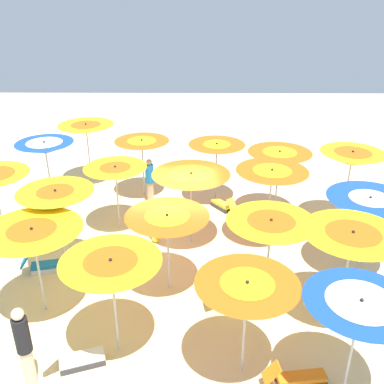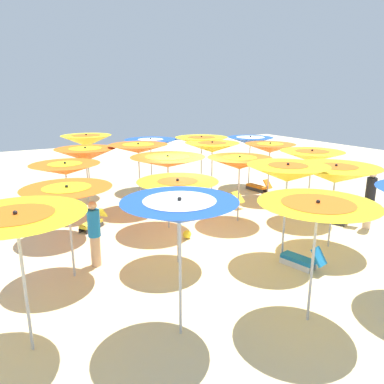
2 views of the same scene
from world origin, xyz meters
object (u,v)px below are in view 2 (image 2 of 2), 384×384
(beach_umbrella_9, at_px, (180,211))
(beach_umbrella_15, at_px, (250,141))
(beach_umbrella_4, at_px, (17,225))
(beach_umbrella_14, at_px, (317,212))
(beach_umbrella_16, at_px, (270,148))
(beach_umbrella_10, at_px, (201,142))
(beach_ball, at_px, (187,234))
(beach_umbrella_5, at_px, (151,144))
(beachgoer_0, at_px, (94,233))
(beach_umbrella_13, at_px, (287,173))
(beach_umbrella_3, at_px, (67,194))
(beach_umbrella_6, at_px, (138,149))
(beach_umbrella_8, at_px, (178,189))
(beachgoer_1, at_px, (370,198))
(beach_umbrella_1, at_px, (86,154))
(beach_umbrella_17, at_px, (312,156))
(lounger_1, at_px, (301,259))
(beach_umbrella_0, at_px, (87,141))
(beach_umbrella_12, at_px, (240,163))
(beach_umbrella_11, at_px, (212,147))
(lounger_4, at_px, (229,200))
(lounger_3, at_px, (335,217))
(beach_umbrella_2, at_px, (65,169))
(beach_umbrella_7, at_px, (168,162))
(lounger_2, at_px, (93,223))
(lounger_0, at_px, (258,187))

(beach_umbrella_9, height_order, beach_umbrella_15, beach_umbrella_9)
(beach_umbrella_4, height_order, beach_umbrella_14, beach_umbrella_4)
(beach_umbrella_14, relative_size, beach_umbrella_16, 1.03)
(beach_umbrella_10, xyz_separation_m, beach_ball, (-4.67, 3.27, -2.00))
(beach_umbrella_5, distance_m, beach_umbrella_15, 4.41)
(beach_umbrella_4, xyz_separation_m, beach_umbrella_10, (7.63, -7.82, -0.06))
(beachgoer_0, bearing_deg, beach_umbrella_4, 126.52)
(beach_umbrella_10, height_order, beach_umbrella_13, beach_umbrella_13)
(beach_umbrella_3, xyz_separation_m, beach_umbrella_13, (-1.65, -4.87, 0.27))
(beach_umbrella_6, height_order, beach_umbrella_8, beach_umbrella_6)
(beach_umbrella_15, bearing_deg, beachgoer_1, 178.46)
(beach_umbrella_1, relative_size, beach_umbrella_3, 1.08)
(beach_umbrella_17, bearing_deg, lounger_1, 131.64)
(beach_umbrella_15, bearing_deg, beach_umbrella_0, 73.92)
(beach_umbrella_12, bearing_deg, beach_umbrella_3, 102.57)
(beach_umbrella_11, relative_size, lounger_4, 1.91)
(beachgoer_0, bearing_deg, lounger_3, -114.66)
(beach_umbrella_13, bearing_deg, lounger_1, -175.80)
(beach_umbrella_2, bearing_deg, beach_umbrella_6, -62.32)
(beach_umbrella_9, relative_size, beach_umbrella_17, 1.06)
(beachgoer_0, bearing_deg, beach_umbrella_7, -79.71)
(beach_umbrella_16, bearing_deg, beach_ball, 113.92)
(beach_umbrella_4, relative_size, beach_umbrella_7, 1.04)
(beach_umbrella_1, relative_size, beachgoer_1, 1.25)
(beach_umbrella_8, xyz_separation_m, lounger_2, (3.44, 1.24, -1.72))
(beach_umbrella_4, bearing_deg, beach_umbrella_10, -45.68)
(lounger_0, height_order, beachgoer_0, beachgoer_0)
(beach_umbrella_5, distance_m, lounger_0, 4.99)
(beach_umbrella_4, bearing_deg, beach_umbrella_15, -54.73)
(lounger_3, bearing_deg, beach_umbrella_16, -20.10)
(beach_umbrella_16, relative_size, lounger_1, 1.99)
(lounger_1, bearing_deg, lounger_2, 22.73)
(beach_umbrella_12, xyz_separation_m, beach_umbrella_15, (3.59, -3.26, 0.13))
(beach_umbrella_10, xyz_separation_m, lounger_2, (-2.50, 5.45, -1.92))
(beach_umbrella_4, distance_m, beach_umbrella_6, 7.78)
(beach_umbrella_0, height_order, beach_umbrella_13, beach_umbrella_0)
(beach_umbrella_10, distance_m, beachgoer_0, 8.01)
(beach_umbrella_9, bearing_deg, beach_umbrella_2, 6.77)
(beach_umbrella_1, distance_m, beach_umbrella_8, 5.27)
(beach_umbrella_3, xyz_separation_m, beach_umbrella_4, (-2.25, 1.17, 0.22))
(beach_umbrella_0, bearing_deg, beach_umbrella_7, -166.56)
(beach_umbrella_7, height_order, beach_umbrella_15, beach_umbrella_7)
(beach_umbrella_1, bearing_deg, lounger_3, -127.55)
(beach_umbrella_6, height_order, beach_umbrella_13, beach_umbrella_13)
(beach_umbrella_12, bearing_deg, beach_umbrella_10, -14.28)
(beach_umbrella_15, distance_m, beach_umbrella_16, 2.01)
(beach_umbrella_2, bearing_deg, beach_umbrella_5, -48.41)
(beach_umbrella_9, height_order, beachgoer_1, beach_umbrella_9)
(beach_umbrella_3, distance_m, beach_umbrella_13, 5.14)
(beach_umbrella_5, height_order, beach_umbrella_11, beach_umbrella_11)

